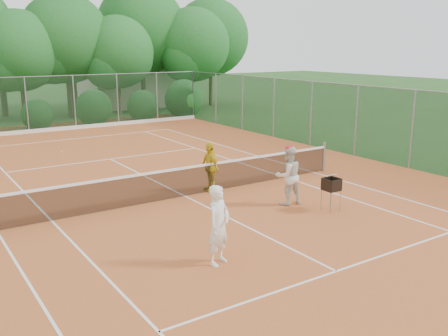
{
  "coord_description": "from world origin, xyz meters",
  "views": [
    {
      "loc": [
        -7.27,
        -13.09,
        4.6
      ],
      "look_at": [
        0.64,
        -1.2,
        1.1
      ],
      "focal_mm": 40.0,
      "sensor_mm": 36.0,
      "label": 1
    }
  ],
  "objects_px": {
    "player_white": "(219,225)",
    "player_yellow": "(210,167)",
    "ball_hopper": "(331,185)",
    "player_center_grp": "(288,175)"
  },
  "relations": [
    {
      "from": "player_center_grp",
      "to": "ball_hopper",
      "type": "bearing_deg",
      "value": -60.47
    },
    {
      "from": "player_white",
      "to": "ball_hopper",
      "type": "distance_m",
      "value": 4.78
    },
    {
      "from": "player_yellow",
      "to": "ball_hopper",
      "type": "distance_m",
      "value": 4.04
    },
    {
      "from": "player_white",
      "to": "ball_hopper",
      "type": "bearing_deg",
      "value": -9.08
    },
    {
      "from": "player_white",
      "to": "player_yellow",
      "type": "distance_m",
      "value": 5.62
    },
    {
      "from": "player_center_grp",
      "to": "ball_hopper",
      "type": "distance_m",
      "value": 1.3
    },
    {
      "from": "player_center_grp",
      "to": "player_yellow",
      "type": "xyz_separation_m",
      "value": [
        -1.15,
        2.49,
        -0.09
      ]
    },
    {
      "from": "player_center_grp",
      "to": "ball_hopper",
      "type": "xyz_separation_m",
      "value": [
        0.64,
        -1.13,
        -0.13
      ]
    },
    {
      "from": "player_white",
      "to": "player_center_grp",
      "type": "bearing_deg",
      "value": 6.67
    },
    {
      "from": "player_white",
      "to": "ball_hopper",
      "type": "xyz_separation_m",
      "value": [
        4.62,
        1.24,
        -0.12
      ]
    }
  ]
}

